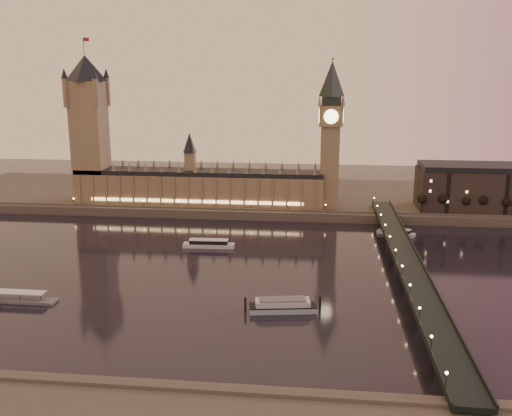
{
  "coord_description": "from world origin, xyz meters",
  "views": [
    {
      "loc": [
        46.26,
        -278.92,
        101.8
      ],
      "look_at": [
        11.48,
        35.0,
        25.06
      ],
      "focal_mm": 40.0,
      "sensor_mm": 36.0,
      "label": 1
    }
  ],
  "objects": [
    {
      "name": "ground",
      "position": [
        0.0,
        0.0,
        0.0
      ],
      "size": [
        700.0,
        700.0,
        0.0
      ],
      "primitive_type": "plane",
      "color": "black",
      "rests_on": "ground"
    },
    {
      "name": "far_embankment",
      "position": [
        30.0,
        165.0,
        3.0
      ],
      "size": [
        560.0,
        130.0,
        6.0
      ],
      "primitive_type": "cube",
      "color": "#423D35",
      "rests_on": "ground"
    },
    {
      "name": "palace_of_westminster",
      "position": [
        -40.12,
        120.99,
        21.71
      ],
      "size": [
        180.0,
        26.62,
        52.0
      ],
      "color": "brown",
      "rests_on": "ground"
    },
    {
      "name": "victoria_tower",
      "position": [
        -120.0,
        121.0,
        65.79
      ],
      "size": [
        31.68,
        31.68,
        118.0
      ],
      "color": "brown",
      "rests_on": "ground"
    },
    {
      "name": "big_ben",
      "position": [
        53.99,
        120.99,
        63.95
      ],
      "size": [
        17.68,
        17.68,
        104.0
      ],
      "color": "brown",
      "rests_on": "ground"
    },
    {
      "name": "westminster_bridge",
      "position": [
        91.61,
        0.0,
        5.52
      ],
      "size": [
        13.2,
        260.0,
        15.3
      ],
      "color": "black",
      "rests_on": "ground"
    },
    {
      "name": "bare_tree_0",
      "position": [
        118.31,
        109.0,
        16.17
      ],
      "size": [
        6.68,
        6.68,
        13.59
      ],
      "color": "black",
      "rests_on": "ground"
    },
    {
      "name": "bare_tree_1",
      "position": [
        131.73,
        109.0,
        16.17
      ],
      "size": [
        6.68,
        6.68,
        13.59
      ],
      "color": "black",
      "rests_on": "ground"
    },
    {
      "name": "bare_tree_2",
      "position": [
        145.15,
        109.0,
        16.17
      ],
      "size": [
        6.68,
        6.68,
        13.59
      ],
      "color": "black",
      "rests_on": "ground"
    },
    {
      "name": "bare_tree_3",
      "position": [
        158.57,
        109.0,
        16.17
      ],
      "size": [
        6.68,
        6.68,
        13.59
      ],
      "color": "black",
      "rests_on": "ground"
    },
    {
      "name": "bare_tree_4",
      "position": [
        171.99,
        109.0,
        16.17
      ],
      "size": [
        6.68,
        6.68,
        13.59
      ],
      "color": "black",
      "rests_on": "ground"
    },
    {
      "name": "cruise_boat_a",
      "position": [
        -16.78,
        37.02,
        2.12
      ],
      "size": [
        30.4,
        7.83,
        4.82
      ],
      "rotation": [
        0.0,
        0.0,
        0.04
      ],
      "color": "silver",
      "rests_on": "ground"
    },
    {
      "name": "cruise_boat_b",
      "position": [
        96.41,
        75.83,
        1.93
      ],
      "size": [
        23.99,
        15.21,
        4.37
      ],
      "rotation": [
        0.0,
        0.0,
        -0.43
      ],
      "color": "silver",
      "rests_on": "ground"
    },
    {
      "name": "moored_barge",
      "position": [
        32.44,
        -49.48,
        2.59
      ],
      "size": [
        33.15,
        12.52,
        6.15
      ],
      "rotation": [
        0.0,
        0.0,
        0.16
      ],
      "color": "#92AEBA",
      "rests_on": "ground"
    },
    {
      "name": "pontoon_pier",
      "position": [
        -90.4,
        -52.01,
        1.19
      ],
      "size": [
        41.49,
        6.92,
        11.06
      ],
      "color": "#595B5E",
      "rests_on": "ground"
    }
  ]
}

